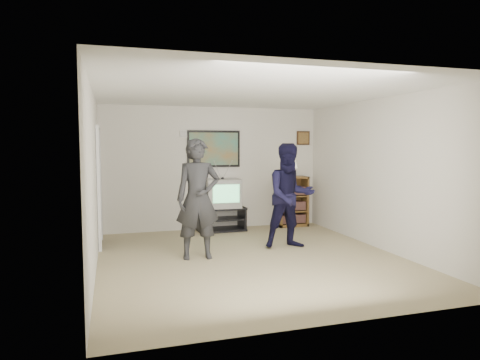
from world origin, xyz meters
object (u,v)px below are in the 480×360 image
media_stand (221,219)px  crt_television (223,193)px  bookshelf (292,201)px  person_tall (198,199)px  person_short (290,196)px

media_stand → crt_television: 0.52m
crt_television → bookshelf: size_ratio=0.64×
crt_television → media_stand: bearing=-177.3°
media_stand → crt_television: crt_television is taller
person_tall → person_short: (1.61, 0.22, -0.04)m
person_tall → media_stand: bearing=69.8°
crt_television → person_short: 1.87m
crt_television → person_tall: bearing=-111.7°
person_short → bookshelf: bearing=68.4°
bookshelf → media_stand: bearing=-178.2°
media_stand → person_short: person_short is taller
crt_television → person_tall: (-0.89, -1.95, 0.15)m
person_short → media_stand: bearing=116.7°
bookshelf → person_short: size_ratio=0.60×
media_stand → bookshelf: size_ratio=0.91×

